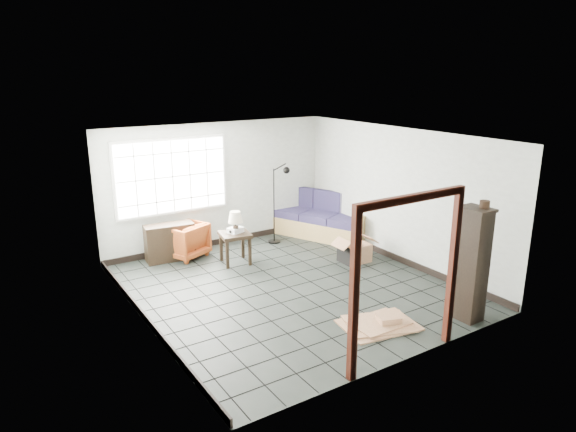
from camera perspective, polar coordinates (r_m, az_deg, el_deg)
ground at (r=8.95m, az=0.12°, el=-7.92°), size 5.50×5.50×0.00m
room_shell at (r=8.44m, az=0.02°, el=2.64°), size 5.02×5.52×2.61m
window_panel at (r=10.37m, az=-12.77°, el=4.32°), size 2.32×0.08×1.52m
doorway_trim at (r=6.50m, az=13.22°, el=-4.66°), size 1.80×0.08×2.20m
futon_sofa at (r=11.57m, az=3.90°, el=-0.45°), size 1.69×2.40×1.00m
armchair at (r=10.43m, az=-11.41°, el=-2.46°), size 0.96×0.94×0.77m
side_table at (r=9.91m, az=-5.91°, el=-2.48°), size 0.65×0.65×0.61m
table_lamp at (r=9.77m, az=-5.87°, el=-0.24°), size 0.34×0.34×0.43m
projector at (r=9.89m, az=-5.87°, el=-1.56°), size 0.33×0.29×0.10m
floor_lamp at (r=10.93m, az=-0.89°, el=1.67°), size 0.46×0.40×1.74m
console_shelf at (r=10.34m, az=-13.01°, el=-2.84°), size 0.97×0.47×0.73m
tall_shelf at (r=8.03m, az=19.65°, el=-4.98°), size 0.36×0.47×1.73m
pot at (r=7.79m, az=21.01°, el=1.22°), size 0.17×0.17×0.11m
open_box at (r=10.13m, az=7.41°, el=-4.04°), size 0.89×0.46×0.50m
cardboard_pile at (r=7.80m, az=10.20°, el=-11.64°), size 1.20×1.00×0.16m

